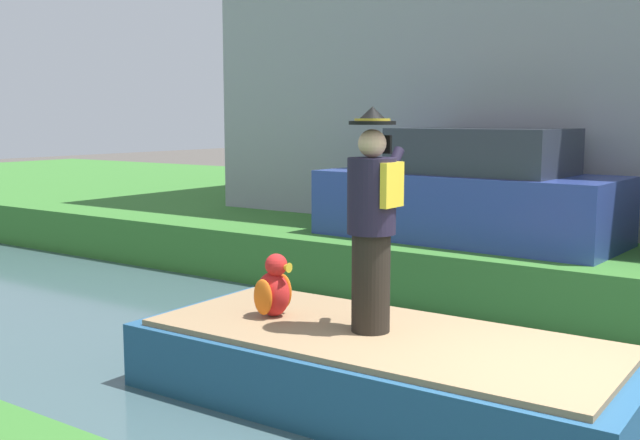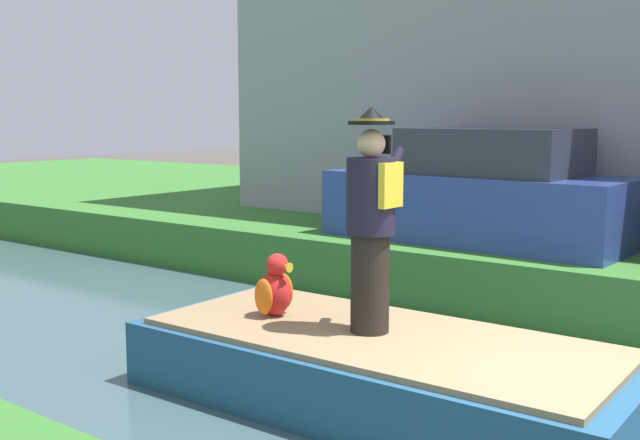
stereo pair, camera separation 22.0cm
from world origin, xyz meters
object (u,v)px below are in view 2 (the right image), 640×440
parked_car_blue (481,194)px  person_pirate (371,221)px  parrot_plush (275,289)px  boat (379,369)px

parked_car_blue → person_pirate: bearing=-166.4°
person_pirate → parked_car_blue: size_ratio=0.45×
person_pirate → parrot_plush: person_pirate is taller
parrot_plush → parked_car_blue: bearing=0.7°
person_pirate → parrot_plush: bearing=96.3°
boat → parrot_plush: (-0.10, 1.05, 0.55)m
boat → person_pirate: bearing=91.6°
parrot_plush → boat: bearing=-84.7°
boat → person_pirate: size_ratio=2.29×
boat → person_pirate: 1.24m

